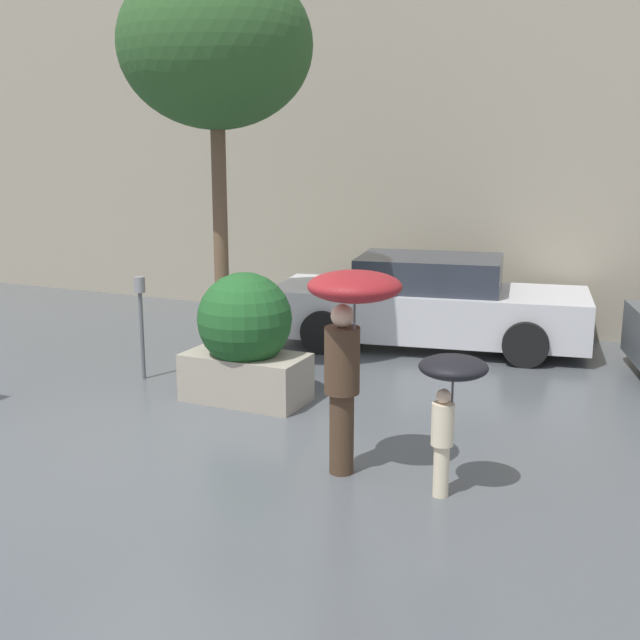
# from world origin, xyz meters

# --- Properties ---
(ground_plane) EXTENTS (40.00, 40.00, 0.00)m
(ground_plane) POSITION_xyz_m (0.00, 0.00, 0.00)
(ground_plane) COLOR #51565B
(building_facade) EXTENTS (18.00, 0.30, 6.00)m
(building_facade) POSITION_xyz_m (0.00, 6.50, 3.00)
(building_facade) COLOR #9E937F
(building_facade) RESTS_ON ground
(planter_box) EXTENTS (1.44, 1.11, 1.54)m
(planter_box) POSITION_xyz_m (0.01, 1.53, 0.77)
(planter_box) COLOR #9E9384
(planter_box) RESTS_ON ground
(person_adult) EXTENTS (0.83, 0.83, 1.91)m
(person_adult) POSITION_xyz_m (1.96, 0.02, 1.43)
(person_adult) COLOR #473323
(person_adult) RESTS_ON ground
(person_child) EXTENTS (0.59, 0.59, 1.24)m
(person_child) POSITION_xyz_m (2.89, -0.00, 0.98)
(person_child) COLOR beige
(person_child) RESTS_ON ground
(parked_car_near) EXTENTS (4.82, 2.48, 1.35)m
(parked_car_near) POSITION_xyz_m (1.18, 4.96, 0.63)
(parked_car_near) COLOR silver
(parked_car_near) RESTS_ON ground
(street_tree) EXTENTS (2.39, 2.39, 5.18)m
(street_tree) POSITION_xyz_m (-0.86, 2.45, 4.13)
(street_tree) COLOR brown
(street_tree) RESTS_ON ground
(parking_meter) EXTENTS (0.14, 0.14, 1.34)m
(parking_meter) POSITION_xyz_m (-1.64, 1.75, 0.96)
(parking_meter) COLOR #595B60
(parking_meter) RESTS_ON ground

